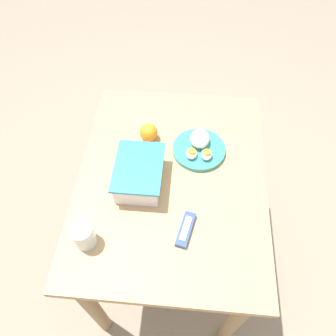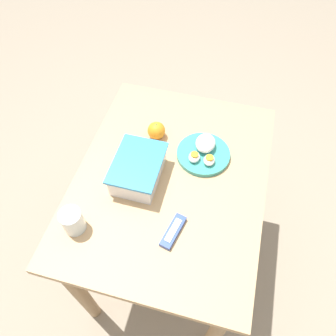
% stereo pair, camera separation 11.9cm
% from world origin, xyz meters
% --- Properties ---
extents(ground_plane, '(10.00, 10.00, 0.00)m').
position_xyz_m(ground_plane, '(0.00, 0.00, 0.00)').
color(ground_plane, gray).
extents(table, '(0.90, 0.69, 0.77)m').
position_xyz_m(table, '(0.00, 0.00, 0.63)').
color(table, tan).
rests_on(table, ground_plane).
extents(food_container, '(0.22, 0.17, 0.09)m').
position_xyz_m(food_container, '(-0.03, 0.11, 0.81)').
color(food_container, white).
rests_on(food_container, table).
extents(orange_fruit, '(0.07, 0.07, 0.07)m').
position_xyz_m(orange_fruit, '(0.18, 0.11, 0.81)').
color(orange_fruit, orange).
rests_on(orange_fruit, table).
extents(rice_plate, '(0.21, 0.21, 0.07)m').
position_xyz_m(rice_plate, '(0.13, -0.10, 0.79)').
color(rice_plate, teal).
rests_on(rice_plate, table).
extents(candy_bar, '(0.13, 0.06, 0.02)m').
position_xyz_m(candy_bar, '(-0.21, -0.06, 0.78)').
color(candy_bar, '#334C9E').
rests_on(candy_bar, table).
extents(drinking_glass, '(0.07, 0.07, 0.09)m').
position_xyz_m(drinking_glass, '(-0.27, 0.26, 0.81)').
color(drinking_glass, silver).
rests_on(drinking_glass, table).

